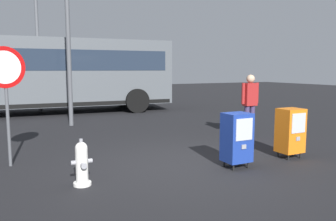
{
  "coord_description": "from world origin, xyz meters",
  "views": [
    {
      "loc": [
        -3.0,
        -5.39,
        1.83
      ],
      "look_at": [
        0.3,
        1.2,
        0.9
      ],
      "focal_mm": 35.7,
      "sensor_mm": 36.0,
      "label": 1
    }
  ],
  "objects_px": {
    "newspaper_box_primary": "(237,137)",
    "stop_sign": "(6,81)",
    "pedestrian": "(250,102)",
    "bus_near": "(40,72)",
    "newspaper_box_secondary": "(290,130)",
    "fire_hydrant": "(82,164)"
  },
  "relations": [
    {
      "from": "newspaper_box_primary",
      "to": "stop_sign",
      "type": "xyz_separation_m",
      "value": [
        -3.75,
        1.97,
        1.03
      ]
    },
    {
      "from": "pedestrian",
      "to": "bus_near",
      "type": "xyz_separation_m",
      "value": [
        -4.43,
        7.54,
        0.76
      ]
    },
    {
      "from": "newspaper_box_secondary",
      "to": "pedestrian",
      "type": "xyz_separation_m",
      "value": [
        0.64,
        2.02,
        0.38
      ]
    },
    {
      "from": "fire_hydrant",
      "to": "stop_sign",
      "type": "distance_m",
      "value": 2.3
    },
    {
      "from": "bus_near",
      "to": "pedestrian",
      "type": "bearing_deg",
      "value": -55.28
    },
    {
      "from": "newspaper_box_secondary",
      "to": "stop_sign",
      "type": "xyz_separation_m",
      "value": [
        -5.17,
        1.91,
        1.03
      ]
    },
    {
      "from": "newspaper_box_primary",
      "to": "newspaper_box_secondary",
      "type": "bearing_deg",
      "value": 2.49
    },
    {
      "from": "pedestrian",
      "to": "stop_sign",
      "type": "bearing_deg",
      "value": -178.93
    },
    {
      "from": "stop_sign",
      "to": "pedestrian",
      "type": "distance_m",
      "value": 5.85
    },
    {
      "from": "fire_hydrant",
      "to": "stop_sign",
      "type": "relative_size",
      "value": 0.33
    },
    {
      "from": "fire_hydrant",
      "to": "pedestrian",
      "type": "xyz_separation_m",
      "value": [
        4.83,
        1.77,
        0.6
      ]
    },
    {
      "from": "newspaper_box_primary",
      "to": "stop_sign",
      "type": "relative_size",
      "value": 0.46
    },
    {
      "from": "newspaper_box_secondary",
      "to": "bus_near",
      "type": "relative_size",
      "value": 0.1
    },
    {
      "from": "newspaper_box_secondary",
      "to": "pedestrian",
      "type": "height_order",
      "value": "pedestrian"
    },
    {
      "from": "newspaper_box_secondary",
      "to": "pedestrian",
      "type": "relative_size",
      "value": 0.61
    },
    {
      "from": "newspaper_box_primary",
      "to": "bus_near",
      "type": "distance_m",
      "value": 9.97
    },
    {
      "from": "newspaper_box_primary",
      "to": "stop_sign",
      "type": "height_order",
      "value": "stop_sign"
    },
    {
      "from": "fire_hydrant",
      "to": "newspaper_box_primary",
      "type": "bearing_deg",
      "value": -6.46
    },
    {
      "from": "stop_sign",
      "to": "newspaper_box_secondary",
      "type": "bearing_deg",
      "value": -20.29
    },
    {
      "from": "fire_hydrant",
      "to": "newspaper_box_primary",
      "type": "height_order",
      "value": "newspaper_box_primary"
    },
    {
      "from": "fire_hydrant",
      "to": "newspaper_box_secondary",
      "type": "height_order",
      "value": "newspaper_box_secondary"
    },
    {
      "from": "newspaper_box_secondary",
      "to": "bus_near",
      "type": "xyz_separation_m",
      "value": [
        -3.78,
        9.56,
        1.14
      ]
    }
  ]
}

